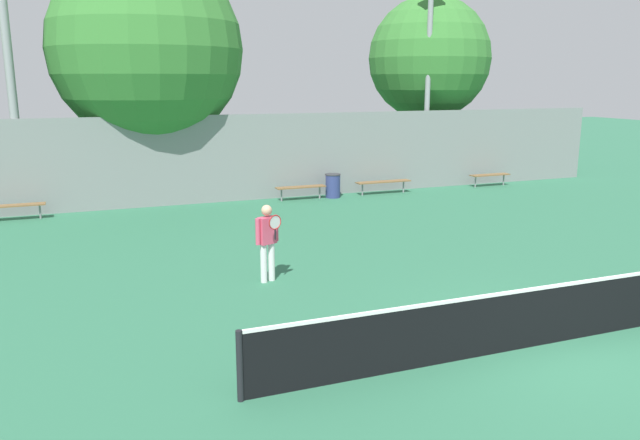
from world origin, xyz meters
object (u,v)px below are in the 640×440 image
light_pole_near_left (429,48)px  tree_green_tall (429,59)px  light_pole_far_right (5,27)px  tennis_net (550,314)px  bench_courtside_near (383,182)px  tree_green_broad (147,49)px  bench_by_gate (301,188)px  trash_bin (333,186)px  bench_adjacent_court (13,206)px  tennis_player (267,238)px  bench_courtside_far (490,175)px

light_pole_near_left → tree_green_tall: light_pole_near_left is taller
light_pole_far_right → tree_green_tall: bearing=7.6°
tennis_net → bench_courtside_near: 13.74m
light_pole_far_right → tree_green_broad: size_ratio=1.17×
bench_by_gate → tree_green_tall: size_ratio=0.24×
trash_bin → tree_green_tall: bearing=27.4°
light_pole_near_left → tree_green_broad: size_ratio=0.99×
bench_by_gate → tree_green_broad: size_ratio=0.21×
bench_adjacent_court → bench_by_gate: size_ratio=1.00×
tennis_net → tennis_player: tennis_player is taller
tennis_net → light_pole_near_left: light_pole_near_left is taller
bench_courtside_far → bench_adjacent_court: 17.36m
tennis_net → tree_green_broad: (-4.36, 15.60, 4.72)m
light_pole_far_right → bench_by_gate: bearing=-5.0°
bench_courtside_near → bench_courtside_far: size_ratio=1.27×
bench_courtside_near → trash_bin: bearing=179.2°
tennis_player → tree_green_broad: (-1.05, 10.86, 4.28)m
bench_by_gate → light_pole_near_left: bearing=9.3°
bench_adjacent_court → trash_bin: size_ratio=2.08×
bench_by_gate → tree_green_tall: bearing=23.1°
tennis_net → light_pole_near_left: (6.04, 14.14, 4.90)m
bench_by_gate → bench_courtside_near: bearing=-0.0°
bench_courtside_far → tree_green_broad: bearing=169.6°
tennis_player → trash_bin: tennis_player is taller
bench_courtside_near → tree_green_broad: tree_green_broad is taller
light_pole_near_left → light_pole_far_right: bearing=-179.5°
tennis_player → bench_adjacent_court: 10.13m
tennis_net → trash_bin: bearing=82.7°
tennis_net → light_pole_far_right: light_pole_far_right is taller
light_pole_far_right → tree_green_tall: 16.03m
light_pole_far_right → tree_green_tall: (15.87, 2.12, -0.67)m
tree_green_tall → tennis_player: bearing=-132.9°
tennis_net → tree_green_tall: (7.27, 16.14, 4.56)m
tennis_player → bench_by_gate: tennis_player is taller
bench_courtside_near → bench_courtside_far: (4.80, 0.00, -0.00)m
tennis_net → bench_courtside_near: (3.73, 13.22, -0.06)m
bench_by_gate → light_pole_near_left: 7.54m
bench_courtside_far → trash_bin: size_ratio=1.96×
bench_courtside_near → light_pole_far_right: size_ratio=0.22×
tennis_player → bench_adjacent_court: size_ratio=0.92×
tennis_player → light_pole_far_right: size_ratio=0.17×
tennis_net → light_pole_near_left: bearing=66.9°
tennis_net → bench_courtside_near: size_ratio=4.78×
bench_courtside_far → tree_green_tall: bearing=113.4°
bench_courtside_near → light_pole_far_right: light_pole_far_right is taller
tree_green_broad → tennis_net: bearing=-74.4°
bench_by_gate → tree_green_tall: tree_green_tall is taller
light_pole_near_left → bench_by_gate: bearing=-170.7°
bench_courtside_far → tree_green_broad: 13.95m
tennis_net → tree_green_broad: bearing=105.6°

